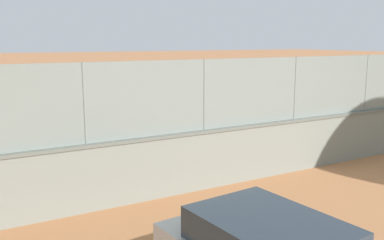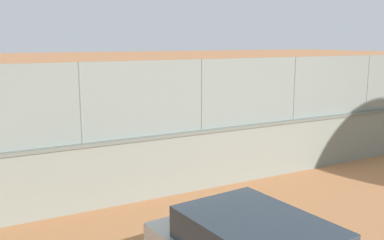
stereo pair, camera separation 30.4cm
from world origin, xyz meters
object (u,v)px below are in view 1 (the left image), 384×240
player_foreground_swinging (277,124)px  player_baseline_waiting (97,131)px  sports_ball (281,124)px  courtside_bench (68,178)px  spare_ball_by_wall (149,186)px

player_foreground_swinging → player_baseline_waiting: bearing=-18.2°
player_foreground_swinging → sports_ball: bearing=60.0°
player_foreground_swinging → courtside_bench: size_ratio=0.93×
player_foreground_swinging → player_baseline_waiting: player_foreground_swinging is taller
player_baseline_waiting → courtside_bench: bearing=63.3°
sports_ball → spare_ball_by_wall: size_ratio=1.33×
player_baseline_waiting → spare_ball_by_wall: size_ratio=21.84×
sports_ball → courtside_bench: sports_ball is taller
player_foreground_swinging → sports_ball: size_ratio=16.47×
player_foreground_swinging → courtside_bench: bearing=10.7°
courtside_bench → player_foreground_swinging: bearing=-169.3°
player_foreground_swinging → spare_ball_by_wall: player_foreground_swinging is taller
player_baseline_waiting → courtside_bench: (1.84, 3.66, -0.41)m
player_foreground_swinging → player_baseline_waiting: (6.40, -2.10, -0.00)m
player_foreground_swinging → player_baseline_waiting: 6.73m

